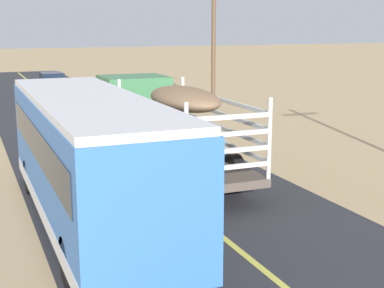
% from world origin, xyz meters
% --- Properties ---
extents(livestock_truck, '(2.53, 9.70, 3.02)m').
position_xyz_m(livestock_truck, '(0.87, 17.69, 1.79)').
color(livestock_truck, '#3F7F4C').
rests_on(livestock_truck, road_surface).
extents(bus, '(2.54, 10.00, 3.21)m').
position_xyz_m(bus, '(-2.63, 11.93, 1.75)').
color(bus, '#3872C6').
rests_on(bus, road_surface).
extents(car_far, '(1.80, 4.40, 1.46)m').
position_xyz_m(car_far, '(0.65, 40.02, 0.69)').
color(car_far, '#264C8C').
rests_on(car_far, road_surface).
extents(power_pole_mid, '(2.20, 0.24, 8.32)m').
position_xyz_m(power_pole_mid, '(7.66, 27.19, 4.45)').
color(power_pole_mid, brown).
rests_on(power_pole_mid, ground).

